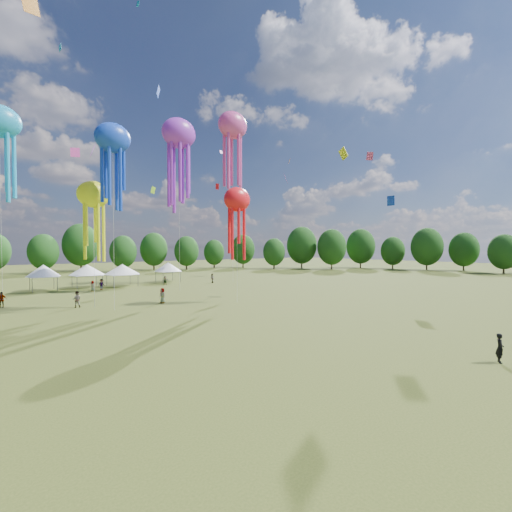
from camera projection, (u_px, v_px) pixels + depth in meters
ground at (437, 388)px, 16.34m from camera, size 300.00×300.00×0.00m
observer_main at (500, 348)px, 19.89m from camera, size 0.74×0.67×1.71m
spectator_near at (77, 299)px, 38.05m from camera, size 1.06×0.94×1.82m
spectators_far at (123, 286)px, 51.24m from camera, size 35.50×19.73×1.90m
festival_tents at (83, 270)px, 56.18m from camera, size 37.77×7.50×4.05m
show_kites at (170, 152)px, 52.06m from camera, size 41.19×23.65×32.57m
small_kites at (127, 86)px, 48.33m from camera, size 67.04×46.82×45.94m
treeline at (73, 248)px, 62.49m from camera, size 201.57×95.24×13.43m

